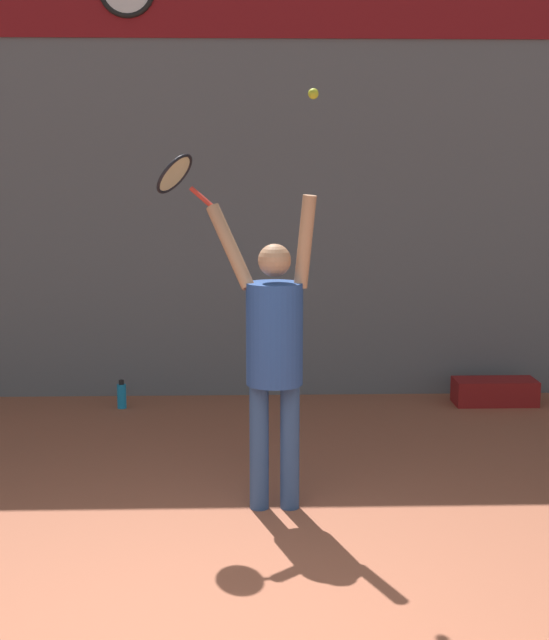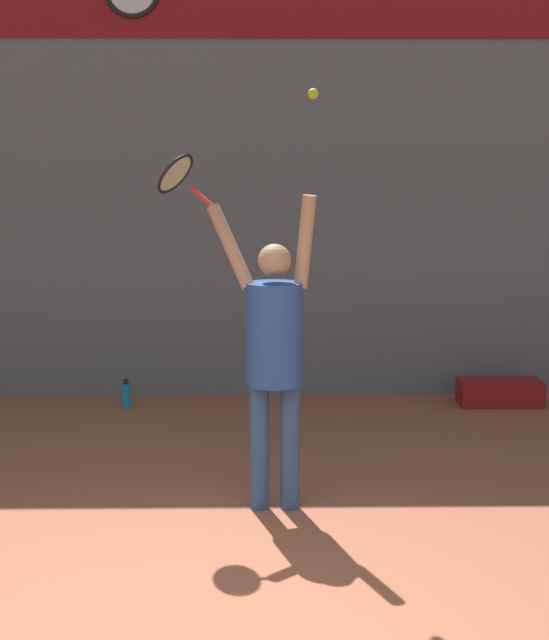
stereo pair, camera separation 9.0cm
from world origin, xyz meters
name	(u,v)px [view 2 (the right image)]	position (x,y,z in m)	size (l,w,h in m)	color
back_wall	(227,147)	(0.00, 5.19, 2.50)	(18.00, 0.10, 5.00)	slate
tennis_player	(274,346)	(0.42, 2.05, 1.13)	(0.76, 0.44, 2.12)	#2D4C7F
tennis_racket	(177,175)	(-0.23, 2.35, 2.24)	(0.44, 0.39, 0.37)	red
tennis_ball	(313,94)	(0.67, 2.00, 2.75)	(0.07, 0.07, 0.07)	#CCDB2D
water_bottle	(126,395)	(-0.98, 4.67, 0.12)	(0.09, 0.09, 0.28)	#198CCC
equipment_bag	(500,392)	(2.67, 4.72, 0.12)	(0.80, 0.35, 0.25)	maroon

